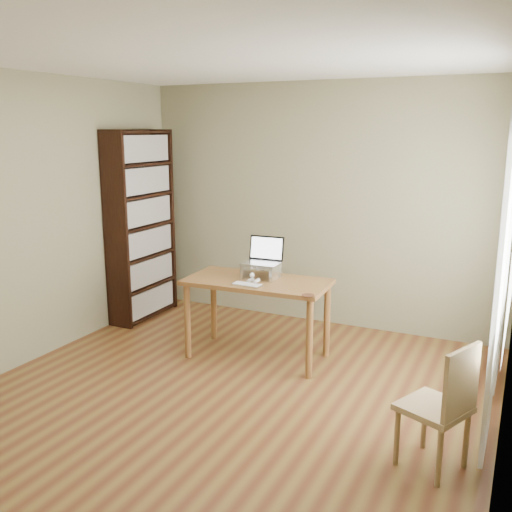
# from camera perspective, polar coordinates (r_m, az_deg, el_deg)

# --- Properties ---
(room) EXTENTS (4.04, 4.54, 2.64)m
(room) POSITION_cam_1_polar(r_m,az_deg,el_deg) (4.16, -3.68, 1.42)
(room) COLOR #5B2E18
(room) RESTS_ON ground
(bookshelf) EXTENTS (0.30, 0.90, 2.10)m
(bookshelf) POSITION_cam_1_polar(r_m,az_deg,el_deg) (6.48, -11.40, 2.98)
(bookshelf) COLOR black
(bookshelf) RESTS_ON ground
(curtains) EXTENTS (0.03, 1.90, 2.25)m
(curtains) POSITION_cam_1_polar(r_m,az_deg,el_deg) (4.44, 23.57, -0.62)
(curtains) COLOR white
(curtains) RESTS_ON ground
(desk) EXTENTS (1.34, 0.71, 0.75)m
(desk) POSITION_cam_1_polar(r_m,az_deg,el_deg) (5.26, 0.13, -3.52)
(desk) COLOR brown
(desk) RESTS_ON ground
(laptop_stand) EXTENTS (0.32, 0.25, 0.13)m
(laptop_stand) POSITION_cam_1_polar(r_m,az_deg,el_deg) (5.29, 0.51, -1.34)
(laptop_stand) COLOR silver
(laptop_stand) RESTS_ON desk
(laptop) EXTENTS (0.35, 0.30, 0.24)m
(laptop) POSITION_cam_1_polar(r_m,az_deg,el_deg) (5.31, 0.78, -0.05)
(laptop) COLOR silver
(laptop) RESTS_ON laptop_stand
(keyboard) EXTENTS (0.27, 0.12, 0.02)m
(keyboard) POSITION_cam_1_polar(r_m,az_deg,el_deg) (5.04, -0.92, -2.89)
(keyboard) COLOR silver
(keyboard) RESTS_ON desk
(coaster) EXTENTS (0.11, 0.11, 0.01)m
(coaster) POSITION_cam_1_polar(r_m,az_deg,el_deg) (4.77, 5.24, -3.94)
(coaster) COLOR #4F2E1B
(coaster) RESTS_ON desk
(cat) EXTENTS (0.25, 0.48, 0.16)m
(cat) POSITION_cam_1_polar(r_m,az_deg,el_deg) (5.31, 0.71, -1.45)
(cat) COLOR #463F37
(cat) RESTS_ON desk
(chair) EXTENTS (0.50, 0.50, 0.85)m
(chair) POSITION_cam_1_polar(r_m,az_deg,el_deg) (3.82, 18.38, -13.73)
(chair) COLOR #A37E58
(chair) RESTS_ON ground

